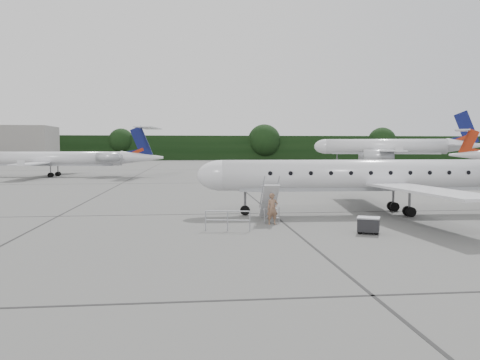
{
  "coord_description": "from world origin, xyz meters",
  "views": [
    {
      "loc": [
        -11.71,
        -24.98,
        4.15
      ],
      "look_at": [
        -8.97,
        1.28,
        2.3
      ],
      "focal_mm": 35.0,
      "sensor_mm": 36.0,
      "label": 1
    }
  ],
  "objects": [
    {
      "name": "ground",
      "position": [
        0.0,
        0.0,
        0.0
      ],
      "size": [
        320.0,
        320.0,
        0.0
      ],
      "primitive_type": "plane",
      "color": "#60605D",
      "rests_on": "ground"
    },
    {
      "name": "treeline",
      "position": [
        0.0,
        130.0,
        4.0
      ],
      "size": [
        260.0,
        4.0,
        8.0
      ],
      "primitive_type": "cube",
      "color": "black",
      "rests_on": "ground"
    },
    {
      "name": "main_regional_jet",
      "position": [
        0.4,
        2.91,
        3.38
      ],
      "size": [
        26.94,
        19.81,
        6.75
      ],
      "primitive_type": null,
      "rotation": [
        0.0,
        0.0,
        -0.03
      ],
      "color": "silver",
      "rests_on": "ground"
    },
    {
      "name": "airstair",
      "position": [
        -7.34,
        0.99,
        1.06
      ],
      "size": [
        0.93,
        2.4,
        2.12
      ],
      "primitive_type": null,
      "rotation": [
        0.0,
        0.0,
        -0.03
      ],
      "color": "silver",
      "rests_on": "ground"
    },
    {
      "name": "passenger",
      "position": [
        -7.38,
        -0.35,
        0.85
      ],
      "size": [
        0.66,
        0.48,
        1.7
      ],
      "primitive_type": "imported",
      "rotation": [
        0.0,
        0.0,
        0.12
      ],
      "color": "brown",
      "rests_on": "ground"
    },
    {
      "name": "safety_railing",
      "position": [
        -9.94,
        -2.11,
        0.5
      ],
      "size": [
        2.18,
        0.49,
        1.0
      ],
      "primitive_type": null,
      "rotation": [
        0.0,
        0.0,
        -0.19
      ],
      "color": "#93969C",
      "rests_on": "ground"
    },
    {
      "name": "baggage_cart",
      "position": [
        -3.25,
        -3.5,
        0.43
      ],
      "size": [
        1.24,
        1.15,
        0.86
      ],
      "primitive_type": null,
      "rotation": [
        0.0,
        0.0,
        -0.44
      ],
      "color": "black",
      "rests_on": "ground"
    },
    {
      "name": "bg_narrowbody",
      "position": [
        31.7,
        76.32,
        6.01
      ],
      "size": [
        38.81,
        32.36,
        12.02
      ],
      "primitive_type": null,
      "rotation": [
        0.0,
        0.0,
        -0.28
      ],
      "color": "silver",
      "rests_on": "ground"
    },
    {
      "name": "bg_regional_left",
      "position": [
        -32.01,
        43.64,
        3.54
      ],
      "size": [
        29.04,
        22.38,
        7.08
      ],
      "primitive_type": null,
      "rotation": [
        0.0,
        0.0,
        -0.11
      ],
      "color": "silver",
      "rests_on": "ground"
    }
  ]
}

